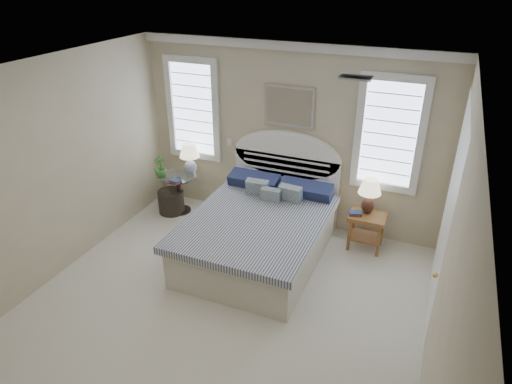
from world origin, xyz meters
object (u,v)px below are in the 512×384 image
object	(u,v)px
side_table_left	(179,190)
nightstand_right	(367,224)
lamp_right	(370,192)
bed	(261,229)
floor_pot	(171,202)
lamp_left	(190,156)

from	to	relation	value
side_table_left	nightstand_right	xyz separation A→B (m)	(2.95, 0.10, -0.00)
lamp_right	bed	bearing A→B (deg)	-148.74
lamp_right	nightstand_right	bearing A→B (deg)	-70.43
floor_pot	lamp_right	xyz separation A→B (m)	(3.04, 0.25, 0.65)
side_table_left	bed	bearing A→B (deg)	-19.74
side_table_left	lamp_right	xyz separation A→B (m)	(2.92, 0.18, 0.45)
side_table_left	lamp_left	world-z (taller)	lamp_left
nightstand_right	lamp_left	distance (m)	2.86
side_table_left	nightstand_right	world-z (taller)	side_table_left
floor_pot	lamp_right	distance (m)	3.12
bed	lamp_left	bearing A→B (deg)	153.76
side_table_left	floor_pot	xyz separation A→B (m)	(-0.12, -0.08, -0.20)
floor_pot	lamp_right	size ratio (longest dim) A/B	0.81
nightstand_right	lamp_right	xyz separation A→B (m)	(-0.03, 0.08, 0.45)
floor_pot	lamp_left	xyz separation A→B (m)	(0.26, 0.23, 0.75)
nightstand_right	side_table_left	bearing A→B (deg)	-178.06
lamp_left	bed	bearing A→B (deg)	-26.24
bed	nightstand_right	bearing A→B (deg)	28.03
bed	lamp_right	distance (m)	1.55
floor_pot	lamp_left	size ratio (longest dim) A/B	0.81
side_table_left	lamp_right	bearing A→B (deg)	3.52
bed	nightstand_right	size ratio (longest dim) A/B	4.29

